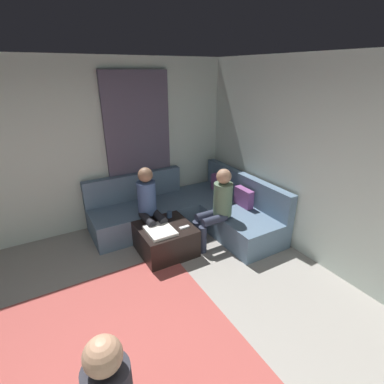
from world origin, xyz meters
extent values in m
cube|color=silver|center=(0.00, 2.94, 1.35)|extent=(6.00, 0.12, 2.70)
cube|color=silver|center=(-2.94, 0.00, 1.35)|extent=(0.12, 6.00, 2.70)
cube|color=#595166|center=(-2.84, 1.30, 1.25)|extent=(0.06, 1.10, 2.50)
cube|color=#AD4C47|center=(-0.20, 0.10, 0.01)|extent=(2.60, 2.20, 0.01)
cube|color=slate|center=(-1.78, 2.41, 0.21)|extent=(2.10, 0.85, 0.42)
cube|color=slate|center=(-1.78, 2.76, 0.65)|extent=(2.10, 0.14, 0.45)
cube|color=slate|center=(-2.41, 1.13, 0.21)|extent=(0.85, 1.70, 0.42)
cube|color=slate|center=(-2.76, 1.13, 0.65)|extent=(0.14, 1.70, 0.45)
cube|color=#8C4C8C|center=(-2.28, 2.58, 0.54)|extent=(0.36, 0.12, 0.36)
cube|color=#8C4C8C|center=(-1.58, 2.58, 0.54)|extent=(0.36, 0.12, 0.36)
cube|color=black|center=(-1.60, 1.16, 0.21)|extent=(0.76, 0.76, 0.42)
cube|color=white|center=(-1.50, 1.04, 0.44)|extent=(0.44, 0.36, 0.04)
cylinder|color=#334C72|center=(-1.82, 1.34, 0.47)|extent=(0.08, 0.08, 0.10)
cube|color=white|center=(-1.42, 1.38, 0.43)|extent=(0.05, 0.15, 0.02)
cylinder|color=#2D3347|center=(-1.32, 1.63, 0.21)|extent=(0.12, 0.12, 0.42)
cylinder|color=#2D3347|center=(-1.50, 1.63, 0.21)|extent=(0.12, 0.12, 0.42)
cylinder|color=#2D3347|center=(-1.32, 1.83, 0.48)|extent=(0.12, 0.40, 0.12)
cylinder|color=#2D3347|center=(-1.50, 1.83, 0.48)|extent=(0.12, 0.40, 0.12)
cylinder|color=#597259|center=(-1.41, 2.03, 0.73)|extent=(0.28, 0.28, 0.50)
sphere|color=tan|center=(-1.41, 2.03, 1.09)|extent=(0.22, 0.22, 0.22)
cylinder|color=black|center=(-1.63, 1.17, 0.21)|extent=(0.12, 0.12, 0.42)
cylinder|color=black|center=(-1.63, 0.99, 0.21)|extent=(0.12, 0.12, 0.42)
cylinder|color=black|center=(-1.83, 1.17, 0.48)|extent=(0.40, 0.12, 0.12)
cylinder|color=black|center=(-1.83, 0.99, 0.48)|extent=(0.40, 0.12, 0.12)
cylinder|color=#3F598C|center=(-2.03, 1.08, 0.73)|extent=(0.28, 0.28, 0.50)
sphere|color=#8C664C|center=(-2.03, 1.08, 1.09)|extent=(0.22, 0.22, 0.22)
sphere|color=tan|center=(0.53, -0.18, 1.07)|extent=(0.22, 0.22, 0.22)
camera|label=1|loc=(1.71, -0.30, 2.50)|focal=26.89mm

